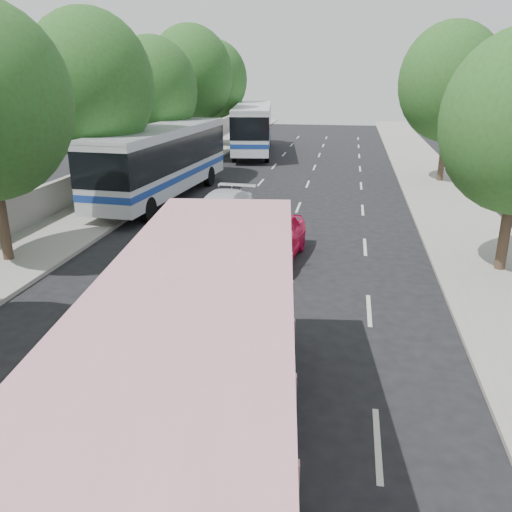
% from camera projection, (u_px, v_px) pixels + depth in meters
% --- Properties ---
extents(ground, '(120.00, 120.00, 0.00)m').
position_uv_depth(ground, '(190.00, 369.00, 12.59)').
color(ground, black).
rests_on(ground, ground).
extents(sidewalk_left, '(4.00, 90.00, 0.15)m').
position_uv_depth(sidewalk_left, '(147.00, 184.00, 32.56)').
color(sidewalk_left, '#9E998E').
rests_on(sidewalk_left, ground).
extents(sidewalk_right, '(4.00, 90.00, 0.12)m').
position_uv_depth(sidewalk_right, '(441.00, 195.00, 29.85)').
color(sidewalk_right, '#9E998E').
rests_on(sidewalk_right, ground).
extents(low_wall, '(0.30, 90.00, 1.50)m').
position_uv_depth(low_wall, '(118.00, 170.00, 32.57)').
color(low_wall, '#9E998E').
rests_on(low_wall, sidewalk_left).
extents(tree_left_c, '(6.00, 6.00, 9.35)m').
position_uv_depth(tree_left_c, '(89.00, 80.00, 24.96)').
color(tree_left_c, '#38281E').
rests_on(tree_left_c, ground).
extents(tree_left_d, '(5.52, 5.52, 8.60)m').
position_uv_depth(tree_left_d, '(152.00, 86.00, 32.56)').
color(tree_left_d, '#38281E').
rests_on(tree_left_d, ground).
extents(tree_left_e, '(6.30, 6.30, 9.82)m').
position_uv_depth(tree_left_e, '(191.00, 72.00, 39.74)').
color(tree_left_e, '#38281E').
rests_on(tree_left_e, ground).
extents(tree_left_f, '(5.88, 5.88, 9.16)m').
position_uv_depth(tree_left_f, '(214.00, 77.00, 47.37)').
color(tree_left_f, '#38281E').
rests_on(tree_left_f, ground).
extents(tree_right_far, '(6.00, 6.00, 9.35)m').
position_uv_depth(tree_right_far, '(452.00, 78.00, 31.46)').
color(tree_right_far, '#38281E').
rests_on(tree_right_far, ground).
extents(pink_bus, '(4.22, 11.76, 3.67)m').
position_uv_depth(pink_bus, '(192.00, 380.00, 7.91)').
color(pink_bus, pink).
rests_on(pink_bus, ground).
extents(pink_taxi, '(2.44, 5.01, 1.65)m').
position_uv_depth(pink_taxi, '(271.00, 239.00, 19.47)').
color(pink_taxi, '#EC1457').
rests_on(pink_taxi, ground).
extents(white_pickup, '(2.56, 5.37, 1.51)m').
position_uv_depth(white_pickup, '(221.00, 210.00, 23.68)').
color(white_pickup, silver).
rests_on(white_pickup, ground).
extents(tour_coach_front, '(3.77, 12.83, 3.79)m').
position_uv_depth(tour_coach_front, '(162.00, 157.00, 28.33)').
color(tour_coach_front, silver).
rests_on(tour_coach_front, ground).
extents(tour_coach_rear, '(4.51, 13.24, 3.88)m').
position_uv_depth(tour_coach_rear, '(253.00, 125.00, 44.27)').
color(tour_coach_rear, silver).
rests_on(tour_coach_rear, ground).
extents(taxi_roof_sign, '(0.57, 0.24, 0.18)m').
position_uv_depth(taxi_roof_sign, '(271.00, 214.00, 19.17)').
color(taxi_roof_sign, silver).
rests_on(taxi_roof_sign, pink_taxi).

